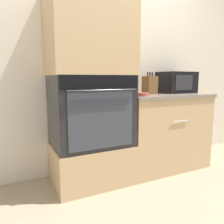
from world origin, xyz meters
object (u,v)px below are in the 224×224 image
(condiment_jar_near, at_px, (130,91))
(condiment_jar_far, at_px, (151,90))
(microwave, at_px, (176,82))
(condiment_jar_mid, at_px, (127,90))
(wall_oven, at_px, (90,110))
(bowl, at_px, (142,94))
(knife_block, at_px, (150,85))

(condiment_jar_near, xyz_separation_m, condiment_jar_far, (0.41, 0.16, -0.00))
(condiment_jar_near, relative_size, condiment_jar_far, 1.13)
(microwave, height_order, condiment_jar_mid, microwave)
(wall_oven, distance_m, condiment_jar_mid, 0.65)
(wall_oven, xyz_separation_m, condiment_jar_near, (0.52, 0.09, 0.18))
(microwave, xyz_separation_m, bowl, (-0.68, -0.25, -0.11))
(knife_block, height_order, condiment_jar_near, knife_block)
(wall_oven, distance_m, microwave, 1.23)
(wall_oven, relative_size, knife_block, 3.03)
(wall_oven, bearing_deg, condiment_jar_near, 10.18)
(condiment_jar_far, bearing_deg, condiment_jar_mid, 179.58)
(microwave, relative_size, condiment_jar_near, 5.97)
(wall_oven, xyz_separation_m, bowl, (0.51, -0.17, 0.16))
(wall_oven, bearing_deg, condiment_jar_mid, 24.01)
(knife_block, bearing_deg, condiment_jar_mid, 134.48)
(condiment_jar_mid, xyz_separation_m, condiment_jar_far, (0.36, -0.00, -0.01))
(condiment_jar_mid, bearing_deg, condiment_jar_far, -0.42)
(condiment_jar_near, distance_m, condiment_jar_far, 0.44)
(condiment_jar_mid, bearing_deg, bowl, -97.35)
(condiment_jar_near, xyz_separation_m, condiment_jar_mid, (0.05, 0.16, 0.01))
(bowl, xyz_separation_m, condiment_jar_near, (0.01, 0.26, 0.02))
(condiment_jar_far, bearing_deg, condiment_jar_near, -159.00)
(wall_oven, relative_size, bowl, 5.69)
(condiment_jar_near, bearing_deg, condiment_jar_far, 21.00)
(microwave, bearing_deg, knife_block, -175.87)
(condiment_jar_near, bearing_deg, bowl, -91.33)
(bowl, distance_m, condiment_jar_near, 0.26)
(wall_oven, relative_size, microwave, 1.80)
(knife_block, relative_size, bowl, 1.88)
(microwave, relative_size, knife_block, 1.68)
(wall_oven, height_order, condiment_jar_far, wall_oven)
(microwave, distance_m, bowl, 0.74)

